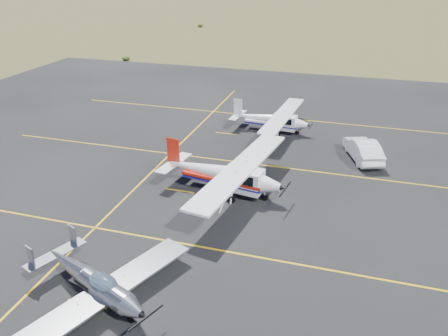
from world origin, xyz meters
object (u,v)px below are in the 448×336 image
at_px(aircraft_plain, 271,119).
at_px(sedan, 363,149).
at_px(aircraft_low_wing, 95,282).
at_px(aircraft_cessna, 223,173).

relative_size(aircraft_plain, sedan, 2.10).
height_order(aircraft_plain, sedan, aircraft_plain).
bearing_deg(aircraft_plain, aircraft_low_wing, -93.01).
xyz_separation_m(aircraft_low_wing, aircraft_cessna, (2.54, 11.34, 0.42)).
distance_m(aircraft_low_wing, aircraft_cessna, 11.63).
height_order(aircraft_low_wing, sedan, aircraft_low_wing).
distance_m(aircraft_cessna, aircraft_plain, 11.96).
height_order(aircraft_cessna, aircraft_plain, aircraft_cessna).
height_order(aircraft_cessna, sedan, aircraft_cessna).
bearing_deg(sedan, aircraft_plain, -45.67).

